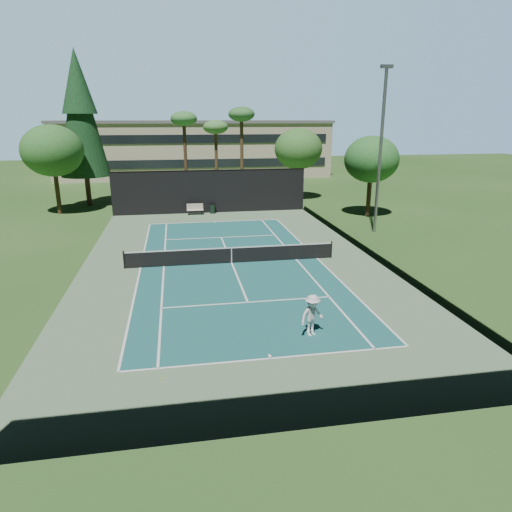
{
  "coord_description": "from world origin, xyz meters",
  "views": [
    {
      "loc": [
        -3.14,
        -26.66,
        8.55
      ],
      "look_at": [
        1.0,
        -3.0,
        1.3
      ],
      "focal_mm": 32.0,
      "sensor_mm": 36.0,
      "label": 1
    }
  ],
  "objects_px": {
    "tennis_ball_c": "(212,252)",
    "park_bench": "(195,209)",
    "player": "(312,315)",
    "tennis_ball_b": "(160,251)",
    "trash_bin": "(212,208)",
    "tennis_ball_d": "(181,254)",
    "tennis_net": "(232,254)",
    "tennis_ball_a": "(161,379)"
  },
  "relations": [
    {
      "from": "tennis_ball_d",
      "to": "player",
      "type": "bearing_deg",
      "value": -67.9
    },
    {
      "from": "player",
      "to": "tennis_ball_b",
      "type": "bearing_deg",
      "value": 91.57
    },
    {
      "from": "player",
      "to": "trash_bin",
      "type": "xyz_separation_m",
      "value": [
        -1.94,
        25.9,
        -0.4
      ]
    },
    {
      "from": "tennis_net",
      "to": "tennis_ball_c",
      "type": "relative_size",
      "value": 171.67
    },
    {
      "from": "tennis_net",
      "to": "trash_bin",
      "type": "xyz_separation_m",
      "value": [
        0.11,
        15.63,
        -0.08
      ]
    },
    {
      "from": "tennis_ball_a",
      "to": "tennis_ball_b",
      "type": "xyz_separation_m",
      "value": [
        -0.45,
        16.1,
        0.0
      ]
    },
    {
      "from": "tennis_ball_d",
      "to": "tennis_net",
      "type": "bearing_deg",
      "value": -37.62
    },
    {
      "from": "tennis_ball_d",
      "to": "park_bench",
      "type": "xyz_separation_m",
      "value": [
        1.56,
        12.95,
        0.51
      ]
    },
    {
      "from": "player",
      "to": "tennis_ball_c",
      "type": "bearing_deg",
      "value": 79.74
    },
    {
      "from": "park_bench",
      "to": "tennis_ball_a",
      "type": "bearing_deg",
      "value": -95.03
    },
    {
      "from": "park_bench",
      "to": "tennis_ball_c",
      "type": "bearing_deg",
      "value": -87.65
    },
    {
      "from": "player",
      "to": "park_bench",
      "type": "height_order",
      "value": "player"
    },
    {
      "from": "tennis_ball_c",
      "to": "tennis_ball_a",
      "type": "bearing_deg",
      "value": -101.14
    },
    {
      "from": "tennis_ball_c",
      "to": "park_bench",
      "type": "distance_m",
      "value": 12.81
    },
    {
      "from": "tennis_net",
      "to": "park_bench",
      "type": "distance_m",
      "value": 15.4
    },
    {
      "from": "tennis_ball_c",
      "to": "tennis_ball_b",
      "type": "bearing_deg",
      "value": 164.42
    },
    {
      "from": "player",
      "to": "park_bench",
      "type": "xyz_separation_m",
      "value": [
        -3.58,
        25.58,
        -0.34
      ]
    },
    {
      "from": "park_bench",
      "to": "tennis_net",
      "type": "bearing_deg",
      "value": -84.31
    },
    {
      "from": "tennis_net",
      "to": "tennis_ball_b",
      "type": "xyz_separation_m",
      "value": [
        -4.43,
        3.49,
        -0.52
      ]
    },
    {
      "from": "player",
      "to": "tennis_ball_c",
      "type": "relative_size",
      "value": 23.49
    },
    {
      "from": "player",
      "to": "trash_bin",
      "type": "bearing_deg",
      "value": 70.6
    },
    {
      "from": "tennis_ball_a",
      "to": "tennis_ball_d",
      "type": "relative_size",
      "value": 1.06
    },
    {
      "from": "park_bench",
      "to": "trash_bin",
      "type": "distance_m",
      "value": 1.67
    },
    {
      "from": "trash_bin",
      "to": "tennis_net",
      "type": "bearing_deg",
      "value": -90.42
    },
    {
      "from": "tennis_ball_d",
      "to": "park_bench",
      "type": "height_order",
      "value": "park_bench"
    },
    {
      "from": "tennis_ball_a",
      "to": "park_bench",
      "type": "xyz_separation_m",
      "value": [
        2.46,
        27.93,
        0.51
      ]
    },
    {
      "from": "tennis_ball_c",
      "to": "tennis_ball_d",
      "type": "height_order",
      "value": "tennis_ball_c"
    },
    {
      "from": "tennis_ball_b",
      "to": "park_bench",
      "type": "bearing_deg",
      "value": 76.2
    },
    {
      "from": "tennis_ball_b",
      "to": "trash_bin",
      "type": "bearing_deg",
      "value": 69.48
    },
    {
      "from": "player",
      "to": "trash_bin",
      "type": "height_order",
      "value": "player"
    },
    {
      "from": "tennis_net",
      "to": "tennis_ball_c",
      "type": "bearing_deg",
      "value": 111.62
    },
    {
      "from": "tennis_ball_a",
      "to": "tennis_ball_d",
      "type": "bearing_deg",
      "value": 86.56
    },
    {
      "from": "tennis_ball_a",
      "to": "park_bench",
      "type": "bearing_deg",
      "value": 84.97
    },
    {
      "from": "tennis_ball_a",
      "to": "park_bench",
      "type": "relative_size",
      "value": 0.05
    },
    {
      "from": "tennis_net",
      "to": "tennis_ball_b",
      "type": "distance_m",
      "value": 5.66
    },
    {
      "from": "tennis_ball_b",
      "to": "tennis_ball_c",
      "type": "distance_m",
      "value": 3.56
    },
    {
      "from": "tennis_ball_b",
      "to": "trash_bin",
      "type": "height_order",
      "value": "trash_bin"
    },
    {
      "from": "tennis_ball_b",
      "to": "tennis_ball_d",
      "type": "bearing_deg",
      "value": -39.42
    },
    {
      "from": "tennis_ball_a",
      "to": "park_bench",
      "type": "height_order",
      "value": "park_bench"
    },
    {
      "from": "tennis_ball_b",
      "to": "trash_bin",
      "type": "relative_size",
      "value": 0.07
    },
    {
      "from": "tennis_net",
      "to": "tennis_ball_d",
      "type": "distance_m",
      "value": 3.93
    },
    {
      "from": "tennis_net",
      "to": "tennis_ball_c",
      "type": "xyz_separation_m",
      "value": [
        -1.0,
        2.53,
        -0.52
      ]
    }
  ]
}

